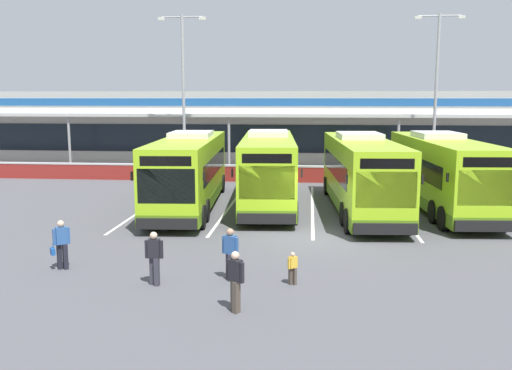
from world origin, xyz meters
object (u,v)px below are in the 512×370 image
object	(u,v)px
coach_bus_right_centre	(441,174)
coach_bus_leftmost	(189,172)
pedestrian_with_handbag	(61,243)
pedestrian_in_dark_coat	(235,279)
coach_bus_centre	(361,175)
pedestrian_near_bin	(154,256)
lamp_post_centre	(436,86)
pedestrian_approaching_bus	(230,252)
pedestrian_child	(293,267)
coach_bus_left_centre	(268,170)
lamp_post_west	(183,86)

from	to	relation	value
coach_bus_right_centre	coach_bus_leftmost	bearing A→B (deg)	-176.25
coach_bus_leftmost	pedestrian_with_handbag	bearing A→B (deg)	-100.43
coach_bus_right_centre	pedestrian_in_dark_coat	distance (m)	16.63
coach_bus_leftmost	coach_bus_centre	world-z (taller)	same
coach_bus_leftmost	pedestrian_near_bin	distance (m)	11.82
coach_bus_leftmost	lamp_post_centre	world-z (taller)	lamp_post_centre
pedestrian_approaching_bus	pedestrian_in_dark_coat	bearing A→B (deg)	-78.82
coach_bus_leftmost	pedestrian_in_dark_coat	bearing A→B (deg)	-72.88
coach_bus_leftmost	pedestrian_in_dark_coat	xyz separation A→B (m)	(4.16, -13.52, -0.91)
coach_bus_leftmost	lamp_post_centre	xyz separation A→B (m)	(14.45, 11.66, 4.50)
coach_bus_centre	pedestrian_in_dark_coat	size ratio (longest dim) A/B	7.59
pedestrian_child	pedestrian_approaching_bus	size ratio (longest dim) A/B	0.62
pedestrian_approaching_bus	coach_bus_leftmost	bearing A→B (deg)	108.41
coach_bus_right_centre	coach_bus_centre	bearing A→B (deg)	-167.75
pedestrian_approaching_bus	pedestrian_with_handbag	bearing A→B (deg)	174.34
coach_bus_left_centre	lamp_post_centre	world-z (taller)	lamp_post_centre
coach_bus_left_centre	pedestrian_in_dark_coat	world-z (taller)	coach_bus_left_centre
coach_bus_right_centre	pedestrian_in_dark_coat	xyz separation A→B (m)	(-8.38, -14.34, -0.91)
coach_bus_leftmost	lamp_post_centre	distance (m)	19.10
pedestrian_child	lamp_post_centre	distance (m)	25.25
pedestrian_in_dark_coat	pedestrian_approaching_bus	world-z (taller)	same
pedestrian_in_dark_coat	coach_bus_centre	bearing A→B (deg)	71.96
pedestrian_with_handbag	pedestrian_in_dark_coat	world-z (taller)	same
pedestrian_in_dark_coat	lamp_post_west	xyz separation A→B (m)	(-6.80, 24.10, 5.42)
pedestrian_with_handbag	pedestrian_child	distance (m)	7.55
pedestrian_with_handbag	lamp_post_west	xyz separation A→B (m)	(-0.71, 21.06, 5.43)
coach_bus_left_centre	lamp_post_centre	bearing A→B (deg)	44.43
coach_bus_left_centre	pedestrian_approaching_bus	world-z (taller)	coach_bus_left_centre
pedestrian_with_handbag	coach_bus_leftmost	bearing A→B (deg)	79.57
coach_bus_centre	pedestrian_child	bearing A→B (deg)	-104.84
pedestrian_in_dark_coat	coach_bus_leftmost	bearing A→B (deg)	107.12
pedestrian_near_bin	coach_bus_right_centre	bearing A→B (deg)	48.54
coach_bus_right_centre	pedestrian_child	world-z (taller)	coach_bus_right_centre
pedestrian_in_dark_coat	pedestrian_approaching_bus	distance (m)	2.53
coach_bus_left_centre	coach_bus_centre	size ratio (longest dim) A/B	1.00
pedestrian_child	lamp_post_west	bearing A→B (deg)	110.60
coach_bus_left_centre	pedestrian_with_handbag	world-z (taller)	coach_bus_left_centre
lamp_post_west	lamp_post_centre	size ratio (longest dim) A/B	1.00
coach_bus_right_centre	pedestrian_in_dark_coat	world-z (taller)	coach_bus_right_centre
coach_bus_right_centre	lamp_post_centre	size ratio (longest dim) A/B	1.12
lamp_post_west	lamp_post_centre	distance (m)	17.12
coach_bus_leftmost	coach_bus_left_centre	bearing A→B (deg)	18.67
coach_bus_left_centre	lamp_post_west	distance (m)	12.20
coach_bus_right_centre	lamp_post_centre	distance (m)	11.89
lamp_post_centre	pedestrian_with_handbag	bearing A→B (deg)	-126.48
coach_bus_centre	pedestrian_in_dark_coat	world-z (taller)	coach_bus_centre
lamp_post_west	pedestrian_approaching_bus	bearing A→B (deg)	-73.72
pedestrian_with_handbag	coach_bus_centre	bearing A→B (deg)	44.88
pedestrian_child	coach_bus_left_centre	bearing A→B (deg)	97.63
coach_bus_centre	coach_bus_right_centre	distance (m)	4.09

